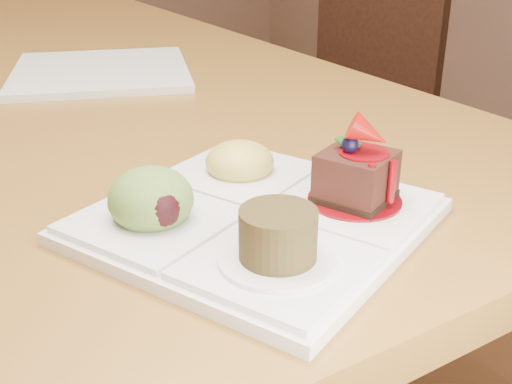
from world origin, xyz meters
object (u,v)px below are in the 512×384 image
sampler_plate (251,206)px  dining_table (22,109)px  second_plate (101,72)px  chair_right (353,122)px

sampler_plate → dining_table: bearing=70.1°
second_plate → chair_right: bearing=15.2°
sampler_plate → chair_right: bearing=21.3°
dining_table → second_plate: (0.12, -0.10, 0.07)m
dining_table → chair_right: bearing=6.6°
dining_table → sampler_plate: sampler_plate is taller
dining_table → sampler_plate: bearing=-86.7°
chair_right → sampler_plate: sampler_plate is taller
chair_right → second_plate: (-0.74, -0.20, 0.28)m
second_plate → sampler_plate: bearing=-97.2°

